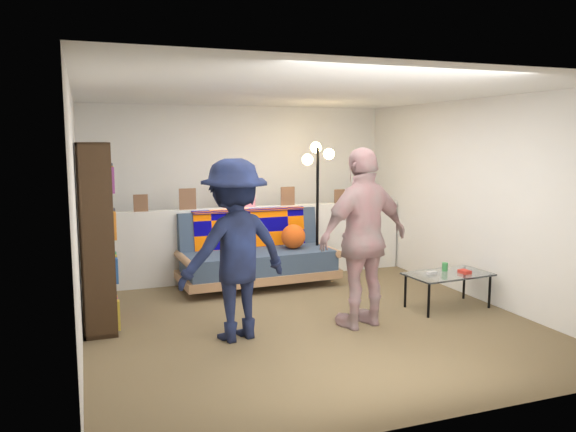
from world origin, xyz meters
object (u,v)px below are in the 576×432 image
Objects in this scene: futon_sofa at (257,254)px; coffee_table at (448,276)px; floor_lamp at (317,183)px; person_left at (234,250)px; person_right at (364,238)px; bookshelf at (96,241)px.

coffee_table is (1.75, -1.74, -0.03)m from futon_sofa.
floor_lamp is at bearing 1.87° from futon_sofa.
futon_sofa is 2.08m from person_left.
floor_lamp is (-0.88, 1.77, 0.96)m from coffee_table.
person_right is at bearing -74.81° from futon_sofa.
person_right is (1.33, -0.11, 0.05)m from person_left.
person_left is at bearing -177.24° from coffee_table.
floor_lamp is 2.07m from person_right.
bookshelf reaches higher than person_right.
futon_sofa is 2.47m from coffee_table.
futon_sofa is 2.10m from person_right.
floor_lamp reaches higher than person_left.
futon_sofa is at bearing -87.69° from person_right.
futon_sofa is 1.20× the size of person_left.
floor_lamp reaches higher than coffee_table.
coffee_table is 1.35m from person_right.
bookshelf is 1.91× the size of coffee_table.
person_left is at bearing -17.44° from person_right.
person_left is (-1.66, -1.89, -0.46)m from floor_lamp.
bookshelf is at bearing -33.55° from person_right.
coffee_table is 0.57× the size of person_left.
person_right is (0.53, -1.97, 0.51)m from futon_sofa.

